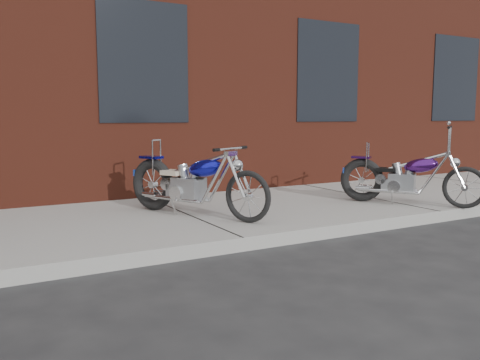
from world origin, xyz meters
TOP-DOWN VIEW (x-y plane):
  - ground at (0.00, 0.00)m, footprint 120.00×120.00m
  - sidewalk at (0.00, 1.50)m, footprint 22.00×3.00m
  - building_brick at (0.00, 8.00)m, footprint 22.00×10.00m
  - chopper_purple at (3.01, 0.60)m, footprint 1.22×1.68m
  - chopper_blue at (0.04, 1.34)m, footprint 1.08×1.96m

SIDE VIEW (x-z plane):
  - ground at x=0.00m, z-range 0.00..0.00m
  - sidewalk at x=0.00m, z-range 0.00..0.15m
  - chopper_purple at x=3.01m, z-range -0.05..1.07m
  - chopper_blue at x=0.04m, z-range 0.07..1.01m
  - building_brick at x=0.00m, z-range 0.00..8.00m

